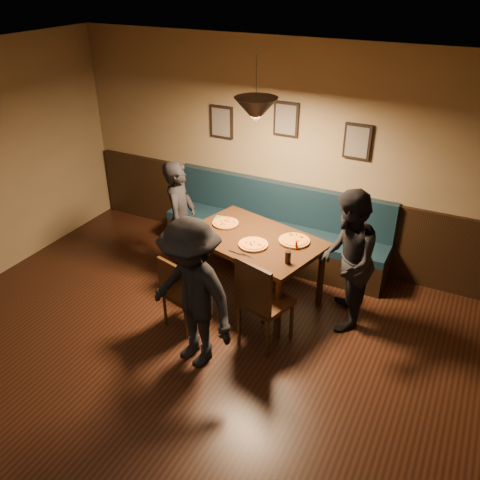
# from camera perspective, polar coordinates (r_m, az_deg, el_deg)

# --- Properties ---
(floor) EXTENTS (7.00, 7.00, 0.00)m
(floor) POSITION_cam_1_polar(r_m,az_deg,el_deg) (4.76, -12.94, -20.27)
(floor) COLOR black
(floor) RESTS_ON ground
(ceiling) EXTENTS (7.00, 7.00, 0.00)m
(ceiling) POSITION_cam_1_polar(r_m,az_deg,el_deg) (3.25, -18.50, 14.20)
(ceiling) COLOR silver
(ceiling) RESTS_ON ground
(wall_back) EXTENTS (6.00, 0.00, 6.00)m
(wall_back) POSITION_cam_1_polar(r_m,az_deg,el_deg) (6.52, 5.16, 9.69)
(wall_back) COLOR #8C704F
(wall_back) RESTS_ON ground
(wainscot) EXTENTS (5.88, 0.06, 1.00)m
(wainscot) POSITION_cam_1_polar(r_m,az_deg,el_deg) (6.84, 4.74, 2.49)
(wainscot) COLOR black
(wainscot) RESTS_ON ground
(booth_bench) EXTENTS (3.00, 0.60, 1.00)m
(booth_bench) POSITION_cam_1_polar(r_m,az_deg,el_deg) (6.62, 3.84, 1.56)
(booth_bench) COLOR #0F232D
(booth_bench) RESTS_ON ground
(picture_left) EXTENTS (0.32, 0.04, 0.42)m
(picture_left) POSITION_cam_1_polar(r_m,az_deg,el_deg) (6.76, -2.08, 13.19)
(picture_left) COLOR black
(picture_left) RESTS_ON wall_back
(picture_center) EXTENTS (0.32, 0.04, 0.42)m
(picture_center) POSITION_cam_1_polar(r_m,az_deg,el_deg) (6.35, 5.24, 13.44)
(picture_center) COLOR black
(picture_center) RESTS_ON wall_back
(picture_right) EXTENTS (0.32, 0.04, 0.42)m
(picture_right) POSITION_cam_1_polar(r_m,az_deg,el_deg) (6.14, 13.11, 10.78)
(picture_right) COLOR black
(picture_right) RESTS_ON wall_back
(pendant_lamp) EXTENTS (0.44, 0.44, 0.25)m
(pendant_lamp) POSITION_cam_1_polar(r_m,az_deg,el_deg) (5.16, 1.81, 14.45)
(pendant_lamp) COLOR black
(pendant_lamp) RESTS_ON ceiling
(dining_table) EXTENTS (1.70, 1.31, 0.81)m
(dining_table) POSITION_cam_1_polar(r_m,az_deg,el_deg) (5.91, 1.53, -3.16)
(dining_table) COLOR black
(dining_table) RESTS_ON floor
(chair_near_left) EXTENTS (0.48, 0.48, 0.88)m
(chair_near_left) POSITION_cam_1_polar(r_m,az_deg,el_deg) (5.47, -6.17, -5.81)
(chair_near_left) COLOR black
(chair_near_left) RESTS_ON floor
(chair_near_right) EXTENTS (0.56, 0.56, 1.02)m
(chair_near_right) POSITION_cam_1_polar(r_m,az_deg,el_deg) (5.20, 2.96, -6.78)
(chair_near_right) COLOR black
(chair_near_right) RESTS_ON floor
(diner_left) EXTENTS (0.49, 0.63, 1.51)m
(diner_left) POSITION_cam_1_polar(r_m,az_deg,el_deg) (6.25, -6.72, 2.29)
(diner_left) COLOR black
(diner_left) RESTS_ON floor
(diner_right) EXTENTS (0.77, 0.89, 1.58)m
(diner_right) POSITION_cam_1_polar(r_m,az_deg,el_deg) (5.41, 11.96, -2.36)
(diner_right) COLOR black
(diner_right) RESTS_ON floor
(diner_front) EXTENTS (1.14, 0.84, 1.58)m
(diner_front) POSITION_cam_1_polar(r_m,az_deg,el_deg) (4.81, -5.46, -6.16)
(diner_front) COLOR black
(diner_front) RESTS_ON floor
(pizza_a) EXTENTS (0.34, 0.34, 0.04)m
(pizza_a) POSITION_cam_1_polar(r_m,az_deg,el_deg) (5.98, -1.65, 1.92)
(pizza_a) COLOR orange
(pizza_a) RESTS_ON dining_table
(pizza_b) EXTENTS (0.33, 0.33, 0.04)m
(pizza_b) POSITION_cam_1_polar(r_m,az_deg,el_deg) (5.53, 1.51, -0.50)
(pizza_b) COLOR #BF7C24
(pizza_b) RESTS_ON dining_table
(pizza_c) EXTENTS (0.45, 0.45, 0.04)m
(pizza_c) POSITION_cam_1_polar(r_m,az_deg,el_deg) (5.63, 6.15, -0.06)
(pizza_c) COLOR gold
(pizza_c) RESTS_ON dining_table
(soda_glass) EXTENTS (0.07, 0.07, 0.13)m
(soda_glass) POSITION_cam_1_polar(r_m,az_deg,el_deg) (5.22, 5.44, -1.96)
(soda_glass) COLOR black
(soda_glass) RESTS_ON dining_table
(tabasco_bottle) EXTENTS (0.03, 0.03, 0.12)m
(tabasco_bottle) POSITION_cam_1_polar(r_m,az_deg,el_deg) (5.48, 6.39, -0.52)
(tabasco_bottle) COLOR #A41905
(tabasco_bottle) RESTS_ON dining_table
(napkin_a) EXTENTS (0.15, 0.15, 0.01)m
(napkin_a) POSITION_cam_1_polar(r_m,az_deg,el_deg) (6.13, -2.26, 2.45)
(napkin_a) COLOR #1D6F36
(napkin_a) RESTS_ON dining_table
(napkin_b) EXTENTS (0.16, 0.16, 0.01)m
(napkin_b) POSITION_cam_1_polar(r_m,az_deg,el_deg) (5.68, -4.57, 0.11)
(napkin_b) COLOR #217E3E
(napkin_b) RESTS_ON dining_table
(cutlery_set) EXTENTS (0.18, 0.05, 0.00)m
(cutlery_set) POSITION_cam_1_polar(r_m,az_deg,el_deg) (5.38, 0.10, -1.64)
(cutlery_set) COLOR silver
(cutlery_set) RESTS_ON dining_table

